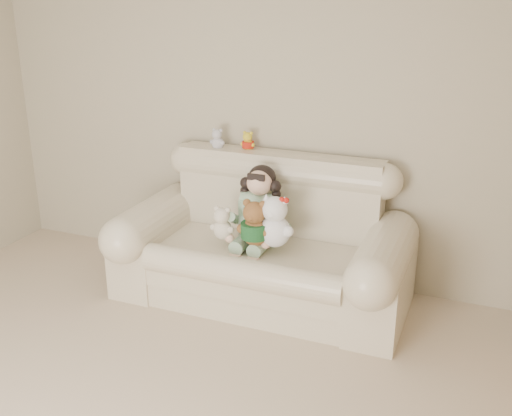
# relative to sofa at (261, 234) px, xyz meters

# --- Properties ---
(wall_back) EXTENTS (4.50, 0.00, 4.50)m
(wall_back) POSITION_rel_sofa_xyz_m (-0.22, 0.50, 0.78)
(wall_back) COLOR #ABA388
(wall_back) RESTS_ON ground
(sofa) EXTENTS (2.10, 0.95, 1.03)m
(sofa) POSITION_rel_sofa_xyz_m (0.00, 0.00, 0.00)
(sofa) COLOR beige
(sofa) RESTS_ON floor
(seated_child) EXTENTS (0.36, 0.43, 0.58)m
(seated_child) POSITION_rel_sofa_xyz_m (-0.04, 0.08, 0.20)
(seated_child) COLOR #367E40
(seated_child) RESTS_ON sofa
(brown_teddy) EXTENTS (0.29, 0.26, 0.39)m
(brown_teddy) POSITION_rel_sofa_xyz_m (0.01, -0.16, 0.18)
(brown_teddy) COLOR brown
(brown_teddy) RESTS_ON sofa
(white_cat) EXTENTS (0.32, 0.27, 0.44)m
(white_cat) POSITION_rel_sofa_xyz_m (0.15, -0.12, 0.20)
(white_cat) COLOR white
(white_cat) RESTS_ON sofa
(cream_teddy) EXTENTS (0.21, 0.17, 0.29)m
(cream_teddy) POSITION_rel_sofa_xyz_m (-0.23, -0.15, 0.13)
(cream_teddy) COLOR beige
(cream_teddy) RESTS_ON sofa
(yellow_mini_bear) EXTENTS (0.12, 0.10, 0.18)m
(yellow_mini_bear) POSITION_rel_sofa_xyz_m (-0.26, 0.39, 0.59)
(yellow_mini_bear) COLOR gold
(yellow_mini_bear) RESTS_ON sofa
(grey_mini_plush) EXTENTS (0.14, 0.12, 0.19)m
(grey_mini_plush) POSITION_rel_sofa_xyz_m (-0.50, 0.35, 0.59)
(grey_mini_plush) COLOR silver
(grey_mini_plush) RESTS_ON sofa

